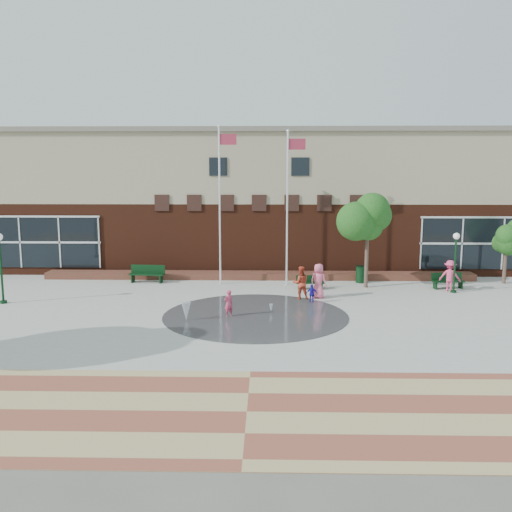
{
  "coord_description": "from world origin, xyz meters",
  "views": [
    {
      "loc": [
        0.56,
        -20.88,
        6.46
      ],
      "look_at": [
        0.0,
        4.0,
        2.6
      ],
      "focal_mm": 38.0,
      "sensor_mm": 36.0,
      "label": 1
    }
  ],
  "objects_px": {
    "flagpole_right": "(288,200)",
    "bench_left": "(147,277)",
    "trash_can": "(361,274)",
    "flagpole_left": "(220,197)",
    "child_splash": "(229,303)"
  },
  "relations": [
    {
      "from": "flagpole_left",
      "to": "trash_can",
      "type": "distance_m",
      "value": 9.37
    },
    {
      "from": "trash_can",
      "to": "flagpole_left",
      "type": "bearing_deg",
      "value": -175.88
    },
    {
      "from": "flagpole_left",
      "to": "child_splash",
      "type": "bearing_deg",
      "value": -85.15
    },
    {
      "from": "flagpole_right",
      "to": "trash_can",
      "type": "bearing_deg",
      "value": 2.92
    },
    {
      "from": "flagpole_left",
      "to": "child_splash",
      "type": "xyz_separation_m",
      "value": [
        0.95,
        -7.17,
        -4.43
      ]
    },
    {
      "from": "flagpole_right",
      "to": "bench_left",
      "type": "xyz_separation_m",
      "value": [
        -8.27,
        0.4,
        -4.59
      ]
    },
    {
      "from": "flagpole_right",
      "to": "trash_can",
      "type": "relative_size",
      "value": 8.64
    },
    {
      "from": "flagpole_right",
      "to": "child_splash",
      "type": "distance_m",
      "value": 8.81
    },
    {
      "from": "bench_left",
      "to": "child_splash",
      "type": "xyz_separation_m",
      "value": [
        5.37,
        -7.52,
        0.29
      ]
    },
    {
      "from": "flagpole_left",
      "to": "bench_left",
      "type": "xyz_separation_m",
      "value": [
        -4.42,
        0.35,
        -4.72
      ]
    },
    {
      "from": "trash_can",
      "to": "child_splash",
      "type": "height_order",
      "value": "child_splash"
    },
    {
      "from": "flagpole_left",
      "to": "trash_can",
      "type": "bearing_deg",
      "value": 1.45
    },
    {
      "from": "flagpole_right",
      "to": "trash_can",
      "type": "height_order",
      "value": "flagpole_right"
    },
    {
      "from": "flagpole_right",
      "to": "bench_left",
      "type": "height_order",
      "value": "flagpole_right"
    },
    {
      "from": "trash_can",
      "to": "flagpole_right",
      "type": "bearing_deg",
      "value": -171.58
    }
  ]
}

